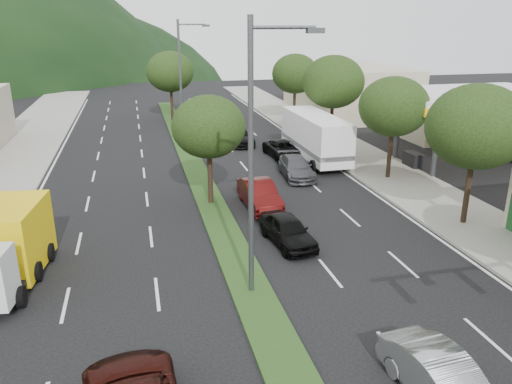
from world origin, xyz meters
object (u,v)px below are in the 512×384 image
object	(u,v)px
streetlight_near	(257,150)
tree_med_far	(170,72)
tree_med_near	(209,127)
motorhome	(315,136)
car_queue_c	(259,195)
sedan_silver	(443,380)
car_queue_f	(239,136)
tree_r_e	(295,74)
tree_r_c	(394,107)
car_queue_e	(214,127)
car_queue_d	(283,149)
tree_r_b	(477,127)
streetlight_mid	(183,77)
car_queue_a	(288,230)
box_truck	(9,248)
car_queue_b	(296,167)
tree_r_d	(333,82)

from	to	relation	value
streetlight_near	tree_med_far	bearing A→B (deg)	90.33
tree_med_near	motorhome	distance (m)	12.16
car_queue_c	motorhome	xyz separation A→B (m)	(6.45, 8.87, 1.04)
sedan_silver	car_queue_f	xyz separation A→B (m)	(0.86, 30.84, -0.02)
tree_r_e	motorhome	bearing A→B (deg)	-101.89
tree_med_near	motorhome	xyz separation A→B (m)	(9.00, 7.75, -2.64)
tree_r_c	sedan_silver	world-z (taller)	tree_r_c
car_queue_c	car_queue_e	xyz separation A→B (m)	(0.68, 20.12, -0.16)
sedan_silver	car_queue_d	bearing A→B (deg)	75.39
car_queue_c	car_queue_d	bearing A→B (deg)	65.04
tree_r_b	motorhome	distance (m)	14.44
sedan_silver	motorhome	size ratio (longest dim) A/B	0.48
car_queue_d	streetlight_mid	bearing A→B (deg)	133.94
tree_med_near	car_queue_a	xyz separation A→B (m)	(2.63, -6.12, -3.75)
car_queue_a	car_queue_f	world-z (taller)	car_queue_a
car_queue_a	box_truck	world-z (taller)	box_truck
car_queue_b	car_queue_e	size ratio (longest dim) A/B	1.32
tree_r_d	car_queue_a	size ratio (longest dim) A/B	1.80
car_queue_a	car_queue_b	bearing A→B (deg)	62.44
tree_med_far	car_queue_f	size ratio (longest dim) A/B	1.49
streetlight_mid	car_queue_a	bearing A→B (deg)	-83.45
car_queue_e	motorhome	world-z (taller)	motorhome
sedan_silver	car_queue_b	size ratio (longest dim) A/B	0.92
tree_r_d	car_queue_f	distance (m)	8.95
car_queue_a	car_queue_e	size ratio (longest dim) A/B	1.15
tree_r_d	box_truck	bearing A→B (deg)	-138.32
streetlight_mid	car_queue_c	world-z (taller)	streetlight_mid
streetlight_near	car_queue_a	size ratio (longest dim) A/B	2.51
car_queue_d	motorhome	size ratio (longest dim) A/B	0.51
tree_r_c	tree_r_e	xyz separation A→B (m)	(0.00, 20.00, 0.14)
tree_r_d	car_queue_a	bearing A→B (deg)	-117.34
tree_r_e	car_queue_d	distance (m)	14.60
tree_r_e	sedan_silver	size ratio (longest dim) A/B	1.59
box_truck	motorhome	distance (m)	23.08
tree_r_e	car_queue_a	world-z (taller)	tree_r_e
tree_r_b	box_truck	world-z (taller)	tree_r_b
tree_r_b	car_queue_b	distance (m)	12.21
motorhome	car_queue_e	bearing A→B (deg)	116.82
car_queue_a	tree_r_d	bearing A→B (deg)	55.30
streetlight_mid	box_truck	xyz separation A→B (m)	(-9.21, -21.70, -4.22)
tree_r_b	sedan_silver	xyz separation A→B (m)	(-8.33, -10.84, -4.34)
streetlight_near	car_queue_b	bearing A→B (deg)	66.26
streetlight_near	streetlight_mid	size ratio (longest dim) A/B	1.00
tree_r_e	sedan_silver	distance (m)	39.95
car_queue_b	box_truck	xyz separation A→B (m)	(-15.31, -10.58, 0.70)
streetlight_mid	tree_r_c	bearing A→B (deg)	-47.78
streetlight_mid	car_queue_f	xyz separation A→B (m)	(4.33, -1.01, -4.91)
car_queue_b	car_queue_e	world-z (taller)	car_queue_b
tree_med_far	streetlight_near	bearing A→B (deg)	-89.67
tree_med_far	motorhome	distance (m)	20.60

